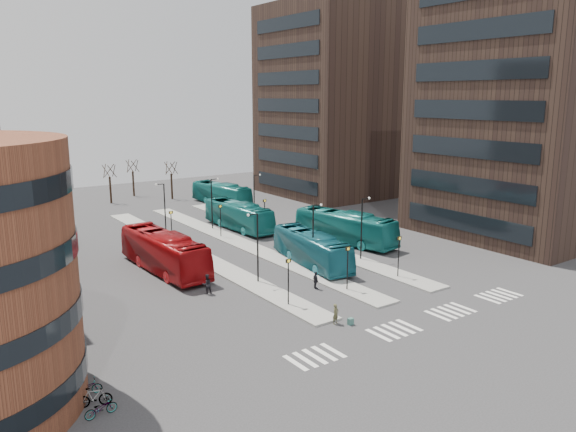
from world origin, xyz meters
TOP-DOWN VIEW (x-y plane):
  - ground at (0.00, 0.00)m, footprint 160.00×160.00m
  - island_left at (-4.00, 30.00)m, footprint 2.50×45.00m
  - island_mid at (2.00, 30.00)m, footprint 2.50×45.00m
  - island_right at (8.00, 30.00)m, footprint 2.50×45.00m
  - suitcase at (-2.86, 6.48)m, footprint 0.40×0.33m
  - red_bus at (-8.69, 25.91)m, footprint 3.62×13.27m
  - teal_bus_a at (3.68, 19.59)m, footprint 4.35×11.76m
  - teal_bus_b at (5.37, 36.38)m, footprint 3.08×12.03m
  - teal_bus_c at (11.70, 23.99)m, footprint 5.09×12.97m
  - teal_bus_d at (11.16, 51.47)m, footprint 4.27×11.92m
  - traveller at (-3.63, 7.22)m, footprint 0.61×0.47m
  - commuter_a at (-8.30, 18.07)m, footprint 0.84×0.66m
  - commuter_b at (-0.25, 13.88)m, footprint 0.55×0.94m
  - commuter_c at (3.85, 15.47)m, footprint 1.15×1.16m
  - bicycle_near at (-21.00, 4.98)m, footprint 1.74×0.72m
  - bicycle_mid at (-21.00, 6.08)m, footprint 1.90×1.05m
  - bicycle_far at (-21.00, 7.54)m, footprint 1.75×0.96m
  - crosswalk_stripes at (1.75, 4.00)m, footprint 22.35×2.40m
  - tower_near at (31.98, 16.00)m, footprint 20.12×20.00m
  - tower_far at (31.98, 50.00)m, footprint 20.12×20.00m
  - sign_poles at (1.60, 23.00)m, footprint 12.45×22.12m
  - lamp_posts at (2.64, 28.00)m, footprint 14.04×20.24m
  - bare_trees at (2.67, 62.67)m, footprint 10.97×8.14m

SIDE VIEW (x-z plane):
  - ground at x=0.00m, z-range 0.00..0.00m
  - crosswalk_stripes at x=1.75m, z-range 0.00..0.01m
  - island_left at x=-4.00m, z-range 0.00..0.15m
  - island_mid at x=2.00m, z-range 0.00..0.15m
  - island_right at x=8.00m, z-range 0.00..0.15m
  - suitcase at x=-2.86m, z-range 0.00..0.48m
  - bicycle_far at x=-21.00m, z-range 0.00..0.87m
  - bicycle_near at x=-21.00m, z-range 0.00..0.89m
  - bicycle_mid at x=-21.00m, z-range 0.00..1.10m
  - traveller at x=-3.63m, z-range 0.00..1.49m
  - commuter_b at x=-0.25m, z-range 0.00..1.50m
  - commuter_c at x=3.85m, z-range 0.00..1.61m
  - commuter_a at x=-8.30m, z-range 0.00..1.68m
  - teal_bus_a at x=3.68m, z-range 0.00..3.20m
  - teal_bus_d at x=11.16m, z-range 0.00..3.25m
  - teal_bus_b at x=5.37m, z-range 0.00..3.33m
  - teal_bus_c at x=11.70m, z-range 0.00..3.52m
  - red_bus at x=-8.69m, z-range 0.00..3.66m
  - sign_poles at x=1.60m, z-range 0.58..4.23m
  - bare_trees at x=2.67m, z-range -0.22..5.67m
  - lamp_posts at x=2.64m, z-range 0.52..6.64m
  - tower_near at x=31.98m, z-range 0.00..30.00m
  - tower_far at x=31.98m, z-range 0.00..30.00m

